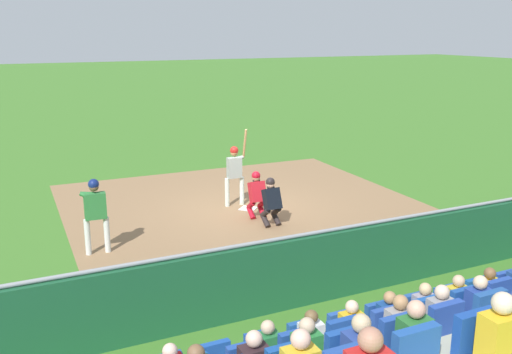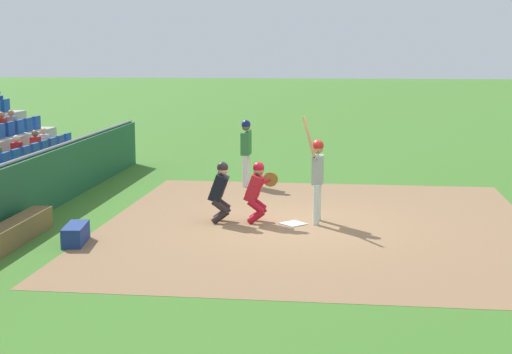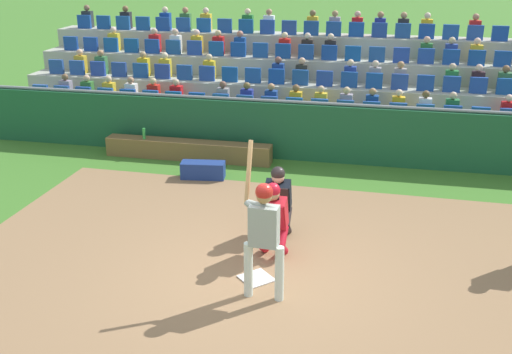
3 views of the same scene
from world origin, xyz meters
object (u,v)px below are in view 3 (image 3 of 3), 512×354
Objects in this scene: home_plate_marker at (256,278)px; water_bottle_on_bench at (144,134)px; equipment_duffel_bag at (203,170)px; catcher_crouching at (272,215)px; home_plate_umpire at (278,198)px; dugout_bench at (188,150)px; batter_at_plate at (263,228)px.

water_bottle_on_bench is at bearing -53.07° from home_plate_marker.
equipment_duffel_bag is at bearing -62.83° from home_plate_marker.
home_plate_umpire is (0.05, -0.77, -0.02)m from catcher_crouching.
dugout_bench is at bearing -51.94° from home_plate_umpire.
equipment_duffel_bag is (-0.70, 1.13, -0.04)m from dugout_bench.
home_plate_marker is 0.11× the size of dugout_bench.
home_plate_marker is at bearing 88.42° from home_plate_umpire.
batter_at_plate is 6.35m from dugout_bench.
catcher_crouching is (0.11, -1.25, -0.36)m from batter_at_plate.
catcher_crouching is 3.87m from equipment_duffel_bag.
home_plate_marker is 0.34× the size of catcher_crouching.
home_plate_umpire is 0.33× the size of dugout_bench.
equipment_duffel_bag is at bearing 148.50° from water_bottle_on_bench.
catcher_crouching is 0.77m from home_plate_umpire.
catcher_crouching reaches higher than water_bottle_on_bench.
home_plate_umpire reaches higher than home_plate_marker.
water_bottle_on_bench reaches higher than dugout_bench.
batter_at_plate is 1.74× the size of catcher_crouching.
home_plate_umpire is 5.18m from water_bottle_on_bench.
home_plate_marker is at bearing 109.66° from equipment_duffel_bag.
home_plate_marker is at bearing 118.27° from dugout_bench.
batter_at_plate is at bearing 109.20° from equipment_duffel_bag.
dugout_bench is 4.23× the size of equipment_duffel_bag.
home_plate_umpire is at bearing 137.59° from water_bottle_on_bench.
equipment_duffel_bag is (2.23, -4.44, -0.91)m from batter_at_plate.
catcher_crouching is (-0.09, -0.77, 0.71)m from home_plate_marker.
dugout_bench is (2.74, -5.09, 0.20)m from home_plate_marker.
equipment_duffel_bag is at bearing 121.95° from dugout_bench.
home_plate_umpire is (-0.04, -1.54, 0.69)m from home_plate_marker.
batter_at_plate is at bearing 125.86° from water_bottle_on_bench.
equipment_duffel_bag is at bearing -49.40° from home_plate_umpire.
batter_at_plate is 2.06m from home_plate_umpire.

